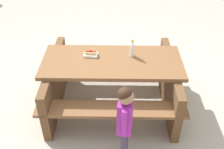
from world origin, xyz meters
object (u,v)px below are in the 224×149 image
soda_bottle (132,49)px  hotdog_tray (91,54)px  child_in_coat (125,118)px  picnic_table (112,79)px

soda_bottle → hotdog_tray: 0.54m
hotdog_tray → child_in_coat: child_in_coat is taller
picnic_table → hotdog_tray: (0.26, -0.15, 0.34)m
soda_bottle → hotdog_tray: soda_bottle is taller
picnic_table → child_in_coat: 0.97m
soda_bottle → child_in_coat: child_in_coat is taller
child_in_coat → hotdog_tray: bearing=-76.4°
picnic_table → child_in_coat: size_ratio=1.88×
child_in_coat → picnic_table: bearing=-89.8°
soda_bottle → picnic_table: bearing=15.2°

